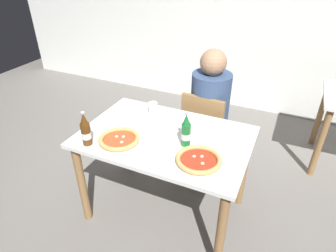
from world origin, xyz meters
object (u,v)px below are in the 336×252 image
Objects in this scene: beer_bottle_left at (86,131)px; paper_cup at (153,108)px; pizza_marinara_far at (119,140)px; diner_seated at (209,117)px; napkin_with_cutlery at (155,124)px; pizza_margherita_near at (199,160)px; dining_table_main at (165,148)px; beer_bottle_center at (186,132)px; chair_behind_table at (206,130)px.

beer_bottle_left is 2.60× the size of paper_cup.
paper_cup reaches higher than pizza_marinara_far.
napkin_with_cutlery is at bearing -115.35° from diner_seated.
pizza_margherita_near is 0.55m from napkin_with_cutlery.
pizza_margherita_near is at bearing -31.79° from dining_table_main.
diner_seated reaches higher than pizza_marinara_far.
pizza_marinara_far is at bearing -92.82° from paper_cup.
diner_seated is 0.97m from pizza_marinara_far.
dining_table_main is 3.92× the size of pizza_marinara_far.
pizza_marinara_far is at bearing 29.44° from beer_bottle_left.
beer_bottle_left reaches higher than pizza_marinara_far.
diner_seated is 0.58m from paper_cup.
beer_bottle_center is 1.10× the size of napkin_with_cutlery.
diner_seated is at bearing 93.77° from beer_bottle_center.
dining_table_main is 4.86× the size of beer_bottle_left.
paper_cup is at bearing 69.89° from beer_bottle_left.
dining_table_main is 4.86× the size of beer_bottle_center.
beer_bottle_left is 1.10× the size of napkin_with_cutlery.
pizza_marinara_far is 3.22× the size of paper_cup.
paper_cup is at bearing -131.21° from diner_seated.
chair_behind_table reaches higher than napkin_with_cutlery.
napkin_with_cutlery is at bearing 70.01° from pizza_marinara_far.
pizza_margherita_near and pizza_marinara_far have the same top height.
chair_behind_table is 3.44× the size of beer_bottle_left.
beer_bottle_left is (-0.56, -0.97, 0.27)m from diner_seated.
beer_bottle_left is (-0.43, -0.31, 0.22)m from dining_table_main.
beer_bottle_center is at bearing 23.66° from beer_bottle_left.
napkin_with_cutlery is at bearing 141.35° from dining_table_main.
beer_bottle_left is (-0.75, -0.12, 0.08)m from pizza_margherita_near.
chair_behind_table is 2.78× the size of pizza_marinara_far.
dining_table_main is 0.35m from pizza_marinara_far.
beer_bottle_center is (0.61, 0.27, 0.00)m from beer_bottle_left.
beer_bottle_left is at bearing 64.41° from chair_behind_table.
chair_behind_table is 3.44× the size of beer_bottle_center.
chair_behind_table is at bearing 65.67° from pizza_marinara_far.
napkin_with_cutlery reaches higher than dining_table_main.
pizza_marinara_far reaches higher than dining_table_main.
chair_behind_table is 3.78× the size of napkin_with_cutlery.
paper_cup is (0.02, 0.46, 0.03)m from pizza_marinara_far.
napkin_with_cutlery is (-0.45, 0.31, -0.02)m from pizza_margherita_near.
paper_cup is at bearing 131.47° from dining_table_main.
chair_behind_table is at bearing 45.56° from paper_cup.
napkin_with_cutlery is (-0.13, 0.11, 0.12)m from dining_table_main.
pizza_margherita_near is 1.27× the size of beer_bottle_left.
dining_table_main is at bearing 164.97° from beer_bottle_center.
beer_bottle_left reaches higher than pizza_margherita_near.
napkin_with_cutlery is at bearing 153.49° from beer_bottle_center.
chair_behind_table is at bearing 78.73° from dining_table_main.
dining_table_main is at bearing 84.17° from chair_behind_table.
napkin_with_cutlery is at bearing 68.53° from chair_behind_table.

